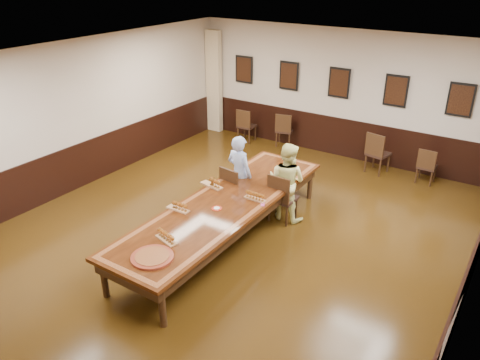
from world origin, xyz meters
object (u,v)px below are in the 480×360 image
Objects in this scene: chair_man at (236,189)px; conference_table at (225,210)px; carved_platter at (152,257)px; chair_woman at (283,197)px; person_man at (239,174)px; person_woman at (287,182)px; spare_chair_a at (247,125)px; spare_chair_d at (427,165)px; spare_chair_c at (378,152)px; spare_chair_b at (285,129)px.

chair_man is 1.07m from conference_table.
conference_table is at bearing 93.31° from carved_platter.
person_man reaches higher than chair_woman.
chair_man is at bearing 14.29° from chair_woman.
conference_table is at bearing 68.54° from person_woman.
spare_chair_a is at bearing 111.46° from carved_platter.
person_woman is at bearing 59.82° from spare_chair_d.
spare_chair_c is 6.55m from carved_platter.
spare_chair_d is (1.91, 3.29, -0.08)m from chair_woman.
spare_chair_c reaches higher than spare_chair_d.
spare_chair_a is 4.42m from person_woman.
spare_chair_a is 0.92× the size of spare_chair_c.
carved_platter is at bearing 83.39° from person_woman.
carved_platter is (1.50, -6.79, 0.31)m from spare_chair_b.
person_woman reaches higher than spare_chair_c.
person_woman is at bearing -152.92° from chair_man.
person_man is at bearing 90.10° from spare_chair_b.
carved_platter is (-0.42, -3.18, 0.27)m from chair_woman.
chair_woman is 0.20× the size of conference_table.
spare_chair_c is 1.19× the size of spare_chair_d.
spare_chair_b is 4.01m from person_woman.
chair_woman is at bearing 90.00° from person_woman.
spare_chair_a is (-2.04, 3.57, -0.03)m from chair_man.
spare_chair_d is 0.54× the size of person_woman.
chair_woman is at bearing 66.11° from conference_table.
conference_table is (0.41, -0.98, 0.11)m from chair_man.
conference_table is 7.95× the size of carved_platter.
spare_chair_c is (1.74, 3.49, 0.01)m from chair_man.
person_woman reaches higher than chair_woman.
carved_platter is (-0.42, -3.29, -0.01)m from person_woman.
spare_chair_b is 5.02m from conference_table.
spare_chair_d is (4.90, -0.05, -0.04)m from spare_chair_a.
spare_chair_c is (3.77, -0.09, 0.04)m from spare_chair_a.
chair_woman is at bearing 103.34° from spare_chair_b.
person_man is at bearing 14.53° from person_woman.
spare_chair_a reaches higher than carved_platter.
carved_platter is at bearing 108.10° from spare_chair_a.
chair_man is 0.64× the size of person_woman.
spare_chair_b reaches higher than spare_chair_d.
person_man reaches higher than spare_chair_a.
person_man is 3.10m from carved_platter.
person_woman is (-0.78, -3.15, 0.28)m from spare_chair_c.
chair_woman is 1.18× the size of spare_chair_d.
spare_chair_c reaches higher than carved_platter.
spare_chair_a is at bearing -47.48° from chair_woman.
spare_chair_c reaches higher than chair_man.
spare_chair_b is 0.19× the size of conference_table.
person_woman reaches higher than chair_man.
chair_woman is 3.35m from spare_chair_c.
spare_chair_a is 1.10× the size of spare_chair_d.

